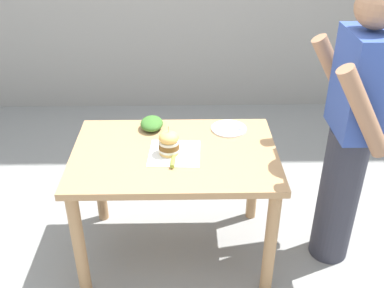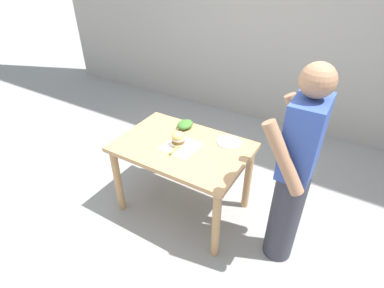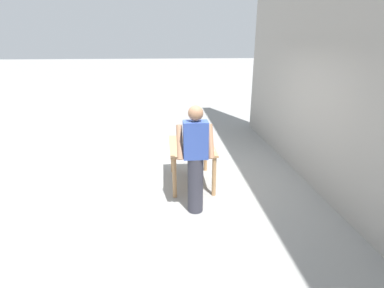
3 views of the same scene
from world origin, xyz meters
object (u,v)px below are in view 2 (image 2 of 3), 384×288
Objects in this scene: pickle_spear at (173,151)px; side_salad at (185,124)px; side_plate_with_forks at (229,142)px; sandwich at (178,139)px; patio_table at (183,157)px; diner_across_table at (295,172)px.

side_salad is (-0.41, -0.14, 0.02)m from pickle_spear.
pickle_spear is 0.43× the size of side_plate_with_forks.
sandwich is at bearing -168.33° from pickle_spear.
side_plate_with_forks is at bearing 127.27° from sandwich.
side_plate_with_forks is at bearing 127.53° from patio_table.
side_salad reaches higher than side_plate_with_forks.
diner_across_table is (0.31, 1.13, 0.09)m from side_salad.
pickle_spear is 0.06× the size of diner_across_table.
diner_across_table is (0.03, 0.98, 0.25)m from patio_table.
diner_across_table is at bearing 65.95° from side_plate_with_forks.
patio_table is 0.19m from pickle_spear.
pickle_spear is (0.11, 0.02, -0.06)m from sandwich.
side_salad is (-0.28, -0.15, 0.16)m from patio_table.
sandwich is 1.83× the size of pickle_spear.
sandwich is at bearing -55.77° from patio_table.
side_salad is at bearing -158.97° from sandwich.
pickle_spear reaches higher than side_plate_with_forks.
pickle_spear is at bearing 18.55° from side_salad.
diner_across_table is (-0.10, 0.99, 0.11)m from pickle_spear.
patio_table is 6.83× the size of sandwich.
patio_table is 12.50× the size of pickle_spear.
patio_table is 0.35m from side_salad.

